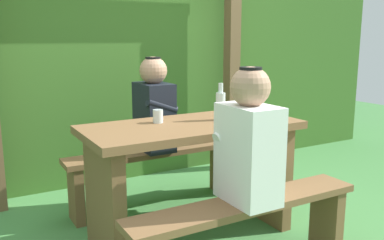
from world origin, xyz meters
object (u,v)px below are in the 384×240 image
Objects in this scene: picnic_table at (192,161)px; bench_near at (247,223)px; bottle_left at (220,105)px; person_black_coat at (154,108)px; drinking_glass at (158,116)px; cell_phone at (239,120)px; bench_far at (154,166)px; person_white_shirt at (248,141)px.

picnic_table is 1.00× the size of bench_near.
bottle_left is (0.22, 0.60, 0.55)m from bench_near.
person_black_coat reaches higher than picnic_table.
drinking_glass is 0.61× the size of cell_phone.
person_black_coat is at bearing 113.59° from cell_phone.
cell_phone is at bearing -65.10° from bench_far.
picnic_table is 0.42m from cell_phone.
cell_phone is at bearing -65.41° from person_black_coat.
cell_phone reaches higher than picnic_table.
cell_phone is (0.32, -0.68, 0.45)m from bench_far.
drinking_glass is (-0.19, -0.47, 0.03)m from person_black_coat.
picnic_table is 1.95× the size of person_white_shirt.
person_black_coat is at bearing 109.66° from bottle_left.
bottle_left reaches higher than cell_phone.
person_black_coat is 0.64m from bottle_left.
bench_far is 0.71m from drinking_glass.
bottle_left is at bearing -69.93° from bench_far.
drinking_glass is (-0.18, -0.48, 0.49)m from bench_far.
drinking_glass reaches higher than bench_far.
bottle_left is at bearing 0.66° from picnic_table.
person_white_shirt reaches higher than bench_far.
bench_near is at bearing -109.92° from bottle_left.
bench_near is 1.95× the size of person_black_coat.
bench_near is 0.89m from drinking_glass.
picnic_table is 0.65m from person_white_shirt.
person_white_shirt is at bearing -122.54° from cell_phone.
person_black_coat reaches higher than bottle_left.
drinking_glass is at bearing 163.14° from bottle_left.
picnic_table is 0.42m from bottle_left.
bench_far is 1.28m from person_white_shirt.
picnic_table is 0.63m from bench_far.
person_white_shirt is 0.64m from bottle_left.
person_black_coat is 2.90× the size of bottle_left.
cell_phone is at bearing -14.18° from picnic_table.
person_black_coat is (0.01, 0.60, 0.27)m from picnic_table.
bench_near is 10.00× the size of cell_phone.
bench_near is 1.20m from bench_far.
person_black_coat reaches higher than drinking_glass.
bench_far is 1.95× the size of person_white_shirt.
bench_near is 1.28m from person_black_coat.
bench_far is 1.95× the size of person_black_coat.
cell_phone is (0.32, -0.08, 0.26)m from picnic_table.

